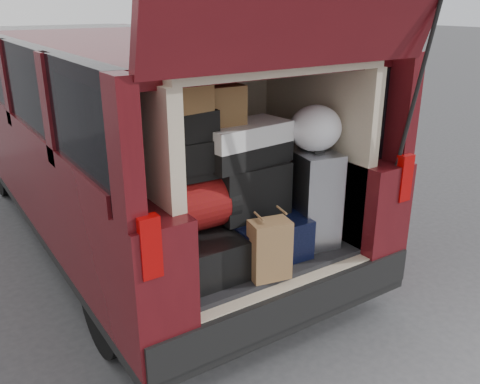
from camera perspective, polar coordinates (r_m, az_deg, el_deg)
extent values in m
plane|color=#373739|center=(3.47, 2.14, -15.64)|extent=(80.00, 80.00, 0.00)
cylinder|color=black|center=(3.28, -14.04, -11.95)|extent=(0.24, 0.64, 0.64)
cylinder|color=black|center=(4.02, 8.41, -5.12)|extent=(0.24, 0.64, 0.64)
cylinder|color=black|center=(6.26, -24.63, 2.65)|extent=(0.24, 0.64, 0.64)
cylinder|color=black|center=(6.68, -10.76, 5.24)|extent=(0.24, 0.64, 0.64)
cube|color=black|center=(4.97, -11.89, -0.96)|extent=(1.90, 4.85, 0.08)
cube|color=#4D0E13|center=(4.62, -21.30, 2.17)|extent=(0.33, 4.85, 0.80)
cube|color=#4D0E13|center=(5.15, -4.14, 5.36)|extent=(0.33, 4.85, 0.80)
cube|color=#4D0E13|center=(4.65, -13.26, 16.13)|extent=(1.82, 4.46, 0.10)
cube|color=black|center=(4.35, -23.49, 10.86)|extent=(0.12, 4.25, 0.68)
cube|color=black|center=(4.97, -2.80, 13.53)|extent=(0.12, 4.25, 0.68)
cube|color=black|center=(3.06, 5.49, -12.22)|extent=(1.86, 0.16, 0.22)
cube|color=#990505|center=(2.33, -10.15, -6.08)|extent=(0.10, 0.06, 0.30)
cube|color=#990505|center=(3.33, 17.90, 1.54)|extent=(0.10, 0.06, 0.30)
cube|color=black|center=(3.39, -0.46, -6.24)|extent=(1.24, 1.05, 0.06)
cube|color=#B6A88C|center=(2.88, -11.57, 1.36)|extent=(0.08, 1.05, 1.15)
cube|color=#B6A88C|center=(3.55, 8.49, 5.27)|extent=(0.08, 1.05, 1.15)
cube|color=#B6A88C|center=(3.62, -5.32, 5.70)|extent=(1.34, 0.06, 1.15)
cube|color=#B6A88C|center=(3.04, -0.53, 14.53)|extent=(1.34, 1.05, 0.06)
cylinder|color=black|center=(3.14, 19.94, 12.04)|extent=(0.02, 0.90, 0.76)
cube|color=black|center=(3.51, -0.45, -9.81)|extent=(1.24, 1.05, 0.55)
cube|color=black|center=(3.05, -4.53, -6.40)|extent=(0.45, 0.61, 0.24)
cube|color=black|center=(3.26, 2.00, -4.40)|extent=(0.52, 0.61, 0.25)
cube|color=silver|center=(3.35, 7.84, -0.43)|extent=(0.33, 0.46, 0.62)
cube|color=#976D44|center=(2.92, 3.34, -6.47)|extent=(0.25, 0.19, 0.35)
cube|color=maroon|center=(2.96, -5.23, -1.42)|extent=(0.49, 0.32, 0.31)
cube|color=black|center=(3.13, 1.05, 0.33)|extent=(0.46, 0.28, 0.33)
cube|color=black|center=(2.86, -5.45, 5.25)|extent=(0.28, 0.18, 0.39)
cube|color=silver|center=(3.05, 0.47, 5.48)|extent=(0.58, 0.34, 0.25)
cube|color=brown|center=(2.78, -5.99, 11.15)|extent=(0.25, 0.22, 0.21)
cube|color=brown|center=(2.97, -1.98, 9.77)|extent=(0.23, 0.19, 0.23)
ellipsoid|color=white|center=(3.20, 8.48, 7.10)|extent=(0.38, 0.36, 0.29)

